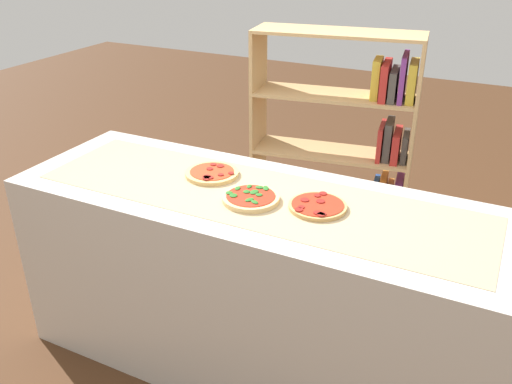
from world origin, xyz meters
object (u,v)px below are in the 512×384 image
object	(u,v)px
pizza_pepperoni_0	(212,173)
bookshelf	(353,153)
pizza_spinach_1	(251,198)
pizza_pepperoni_2	(317,206)

from	to	relation	value
pizza_pepperoni_0	bookshelf	size ratio (longest dim) A/B	0.17
pizza_pepperoni_0	bookshelf	distance (m)	1.09
pizza_pepperoni_0	pizza_spinach_1	bearing A→B (deg)	-28.10
pizza_spinach_1	pizza_pepperoni_2	distance (m)	0.28
pizza_spinach_1	pizza_pepperoni_0	bearing A→B (deg)	151.90
pizza_spinach_1	bookshelf	size ratio (longest dim) A/B	0.17
pizza_pepperoni_2	bookshelf	bearing A→B (deg)	99.16
pizza_spinach_1	bookshelf	world-z (taller)	bookshelf
pizza_pepperoni_0	bookshelf	world-z (taller)	bookshelf
pizza_spinach_1	pizza_pepperoni_2	xyz separation A→B (m)	(0.28, 0.06, -0.00)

